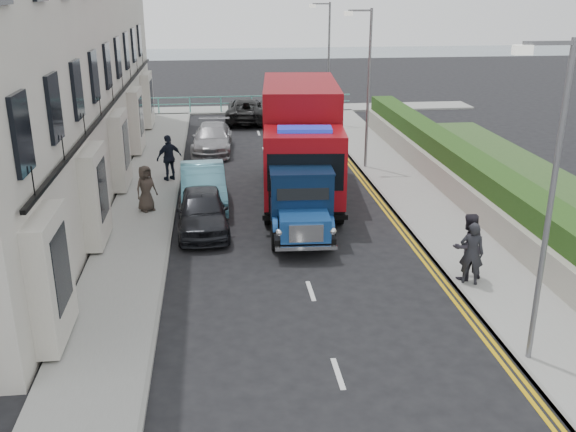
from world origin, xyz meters
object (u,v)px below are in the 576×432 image
Objects in this scene: parked_car_front at (202,210)px; pedestrian_east_near at (472,253)px; bedford_lorry at (301,208)px; lamp_near at (547,191)px; red_lorry at (301,138)px; lamp_far at (327,56)px; lamp_mid at (366,80)px.

parked_car_front is 2.36× the size of pedestrian_east_near.
lamp_near is at bearing -60.33° from bedford_lorry.
bedford_lorry is 4.95m from red_lorry.
lamp_near is at bearing 109.55° from pedestrian_east_near.
red_lorry is 2.01× the size of parked_car_front.
lamp_near is 4.81m from pedestrian_east_near.
lamp_near is 0.82× the size of red_lorry.
lamp_far is 1.66× the size of parked_car_front.
parked_car_front is (-3.21, 1.18, -0.38)m from bedford_lorry.
lamp_mid is at bearing 42.18° from parked_car_front.
lamp_mid is at bearing 51.44° from red_lorry.
parked_car_front is (-3.83, -3.58, -1.58)m from red_lorry.
lamp_near is 26.00m from lamp_far.
lamp_mid is 1.66× the size of parked_car_front.
bedford_lorry is 0.61× the size of red_lorry.
parked_car_front is (-7.15, -7.00, -3.28)m from lamp_mid.
lamp_mid is 1.00× the size of lamp_far.
pedestrian_east_near is (0.22, 3.77, -2.98)m from lamp_near.
bedford_lorry is 1.22× the size of parked_car_front.
lamp_near is at bearing -90.00° from lamp_mid.
parked_car_front is 9.05m from pedestrian_east_near.
lamp_far is 22.43m from pedestrian_east_near.
bedford_lorry is (-3.95, -8.18, -2.90)m from lamp_mid.
pedestrian_east_near reaches higher than parked_car_front.
parked_car_front is at bearing -135.62° from lamp_mid.
bedford_lorry reaches higher than parked_car_front.
lamp_mid is at bearing 90.00° from lamp_near.
red_lorry reaches higher than bedford_lorry.
lamp_mid is (0.00, 16.00, 0.00)m from lamp_near.
pedestrian_east_near is (3.54, -8.81, -1.29)m from red_lorry.
lamp_far is 3.91× the size of pedestrian_east_near.
bedford_lorry is (-3.95, 7.82, -2.90)m from lamp_near.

